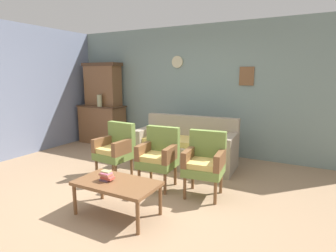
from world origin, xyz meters
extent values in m
plane|color=#997A5B|center=(0.00, 0.00, 0.00)|extent=(7.68, 7.68, 0.00)
cube|color=gray|center=(0.00, 2.63, 1.35)|extent=(6.40, 0.06, 2.70)
cube|color=brown|center=(0.90, 2.58, 1.65)|extent=(0.28, 0.02, 0.36)
cylinder|color=beige|center=(-0.60, 2.58, 1.95)|extent=(0.26, 0.03, 0.26)
cube|color=brown|center=(-2.51, 2.25, 0.45)|extent=(1.10, 0.52, 0.90)
cube|color=#462D1B|center=(-2.51, 2.25, 0.92)|extent=(1.16, 0.55, 0.03)
cube|color=brown|center=(-2.51, 2.33, 1.41)|extent=(0.90, 0.36, 0.95)
cube|color=#462D1B|center=(-2.51, 2.33, 1.92)|extent=(0.99, 0.38, 0.08)
cylinder|color=tan|center=(-2.40, 2.07, 1.07)|extent=(0.12, 0.12, 0.28)
cube|color=gray|center=(0.07, 1.59, 0.21)|extent=(1.86, 0.91, 0.42)
cube|color=gray|center=(0.05, 1.91, 0.66)|extent=(1.82, 0.27, 0.48)
cube|color=gray|center=(0.90, 1.64, 0.54)|extent=(0.21, 0.81, 0.24)
cube|color=gray|center=(-0.76, 1.54, 0.54)|extent=(0.21, 0.81, 0.24)
cube|color=tan|center=(0.60, 1.58, 0.47)|extent=(0.51, 0.59, 0.10)
cube|color=tan|center=(0.07, 1.55, 0.47)|extent=(0.51, 0.59, 0.10)
cube|color=tan|center=(-0.45, 1.52, 0.47)|extent=(0.51, 0.59, 0.10)
cube|color=olive|center=(-0.71, 0.48, 0.38)|extent=(0.55, 0.52, 0.12)
cube|color=tan|center=(-0.71, 0.46, 0.47)|extent=(0.47, 0.44, 0.10)
cube|color=olive|center=(-0.70, 0.68, 0.67)|extent=(0.53, 0.14, 0.46)
cube|color=brown|center=(-0.49, 0.46, 0.55)|extent=(0.12, 0.48, 0.22)
cube|color=brown|center=(-0.93, 0.50, 0.55)|extent=(0.12, 0.48, 0.22)
cylinder|color=brown|center=(-0.52, 0.28, 0.16)|extent=(0.04, 0.04, 0.32)
cylinder|color=brown|center=(-0.94, 0.31, 0.16)|extent=(0.04, 0.04, 0.32)
cylinder|color=brown|center=(-0.49, 0.65, 0.16)|extent=(0.04, 0.04, 0.32)
cylinder|color=brown|center=(-0.91, 0.69, 0.16)|extent=(0.04, 0.04, 0.32)
cube|color=olive|center=(0.11, 0.48, 0.38)|extent=(0.55, 0.52, 0.12)
cube|color=tan|center=(0.12, 0.46, 0.47)|extent=(0.47, 0.44, 0.10)
cube|color=olive|center=(0.10, 0.68, 0.67)|extent=(0.53, 0.14, 0.46)
cube|color=brown|center=(0.33, 0.50, 0.55)|extent=(0.11, 0.48, 0.22)
cube|color=brown|center=(-0.11, 0.47, 0.55)|extent=(0.11, 0.48, 0.22)
cylinder|color=brown|center=(0.34, 0.31, 0.16)|extent=(0.04, 0.04, 0.32)
cylinder|color=brown|center=(-0.08, 0.28, 0.16)|extent=(0.04, 0.04, 0.32)
cylinder|color=brown|center=(0.31, 0.69, 0.16)|extent=(0.04, 0.04, 0.32)
cylinder|color=brown|center=(-0.11, 0.66, 0.16)|extent=(0.04, 0.04, 0.32)
cube|color=olive|center=(0.84, 0.51, 0.38)|extent=(0.57, 0.54, 0.12)
cube|color=tan|center=(0.84, 0.49, 0.47)|extent=(0.48, 0.45, 0.10)
cube|color=olive|center=(0.81, 0.71, 0.67)|extent=(0.53, 0.16, 0.46)
cube|color=brown|center=(1.05, 0.54, 0.55)|extent=(0.13, 0.49, 0.22)
cube|color=brown|center=(0.62, 0.49, 0.55)|extent=(0.13, 0.49, 0.22)
cylinder|color=brown|center=(1.07, 0.35, 0.16)|extent=(0.04, 0.04, 0.32)
cylinder|color=brown|center=(0.65, 0.30, 0.16)|extent=(0.04, 0.04, 0.32)
cylinder|color=brown|center=(1.02, 0.73, 0.16)|extent=(0.04, 0.04, 0.32)
cylinder|color=brown|center=(0.61, 0.68, 0.16)|extent=(0.04, 0.04, 0.32)
cube|color=brown|center=(0.11, -0.47, 0.40)|extent=(1.00, 0.56, 0.04)
cylinder|color=brown|center=(-0.35, -0.23, 0.19)|extent=(0.04, 0.04, 0.38)
cylinder|color=brown|center=(0.57, -0.23, 0.19)|extent=(0.04, 0.04, 0.38)
cylinder|color=brown|center=(-0.35, -0.71, 0.19)|extent=(0.04, 0.04, 0.38)
cylinder|color=brown|center=(0.57, -0.71, 0.19)|extent=(0.04, 0.04, 0.38)
cube|color=#6D4B62|center=(-0.04, -0.49, 0.43)|extent=(0.12, 0.11, 0.02)
cube|color=#D04F40|center=(-0.02, -0.49, 0.46)|extent=(0.16, 0.09, 0.03)
cube|color=#E97071|center=(-0.03, -0.48, 0.48)|extent=(0.13, 0.09, 0.02)
cube|color=#C97558|center=(-0.03, -0.50, 0.50)|extent=(0.14, 0.10, 0.02)
cube|color=pink|center=(-0.02, -0.51, 0.52)|extent=(0.11, 0.10, 0.02)
cube|color=tan|center=(-0.03, -0.49, 0.54)|extent=(0.12, 0.08, 0.02)
camera|label=1|loc=(2.11, -2.91, 1.68)|focal=29.35mm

